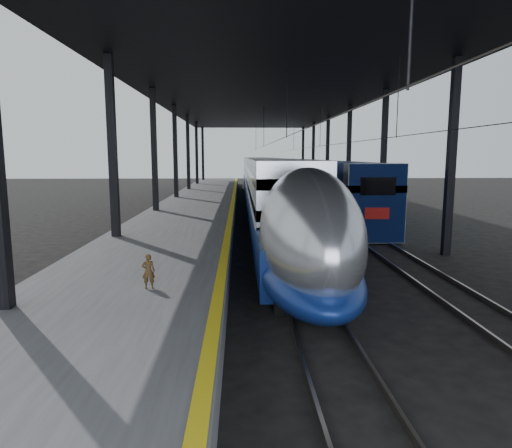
{
  "coord_description": "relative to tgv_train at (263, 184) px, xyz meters",
  "views": [
    {
      "loc": [
        -0.1,
        -15.82,
        4.64
      ],
      "look_at": [
        0.51,
        1.79,
        2.0
      ],
      "focal_mm": 32.0,
      "sensor_mm": 36.0,
      "label": 1
    }
  ],
  "objects": [
    {
      "name": "rails",
      "position": [
        2.5,
        -5.62,
        -2.0
      ],
      "size": [
        6.52,
        80.0,
        0.16
      ],
      "color": "slate",
      "rests_on": "ground"
    },
    {
      "name": "platform",
      "position": [
        -5.5,
        -5.62,
        -1.58
      ],
      "size": [
        6.0,
        80.0,
        1.0
      ],
      "primitive_type": "cube",
      "color": "#4C4C4F",
      "rests_on": "ground"
    },
    {
      "name": "tgv_train",
      "position": [
        0.0,
        0.0,
        0.0
      ],
      "size": [
        3.1,
        65.2,
        4.45
      ],
      "color": "#B6B8BD",
      "rests_on": "ground"
    },
    {
      "name": "child",
      "position": [
        -4.65,
        -29.12,
        -0.59
      ],
      "size": [
        0.39,
        0.28,
        0.98
      ],
      "primitive_type": "imported",
      "rotation": [
        0.0,
        0.0,
        3.28
      ],
      "color": "#483118",
      "rests_on": "platform"
    },
    {
      "name": "canopy",
      "position": [
        -0.1,
        -5.62,
        7.04
      ],
      "size": [
        18.0,
        75.0,
        9.47
      ],
      "color": "black",
      "rests_on": "ground"
    },
    {
      "name": "ground",
      "position": [
        -2.0,
        -25.62,
        -2.08
      ],
      "size": [
        160.0,
        160.0,
        0.0
      ],
      "primitive_type": "plane",
      "color": "black",
      "rests_on": "ground"
    },
    {
      "name": "second_train",
      "position": [
        5.0,
        9.15,
        0.08
      ],
      "size": [
        3.09,
        56.05,
        4.25
      ],
      "color": "navy",
      "rests_on": "ground"
    },
    {
      "name": "yellow_strip",
      "position": [
        -2.7,
        -5.62,
        -1.07
      ],
      "size": [
        0.3,
        80.0,
        0.01
      ],
      "primitive_type": "cube",
      "color": "yellow",
      "rests_on": "platform"
    }
  ]
}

